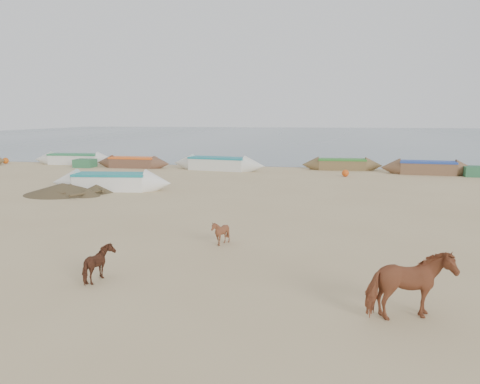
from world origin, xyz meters
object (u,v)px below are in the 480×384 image
Objects in this scene: cow_adult at (409,286)px; near_canoe at (111,182)px; calf_right at (100,264)px; calf_front at (220,233)px.

near_canoe is (-12.48, 13.48, -0.23)m from cow_adult.
calf_right is 13.90m from near_canoe.
calf_right is at bearing -55.36° from calf_front.
near_canoe is (-5.81, 12.62, 0.03)m from calf_right.
cow_adult is 0.25× the size of near_canoe.
cow_adult is 1.93× the size of calf_right.
cow_adult is at bearing 21.39° from calf_front.
near_canoe reaches higher than calf_front.
cow_adult reaches higher than near_canoe.
calf_front is (-4.62, 4.38, -0.29)m from cow_adult.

